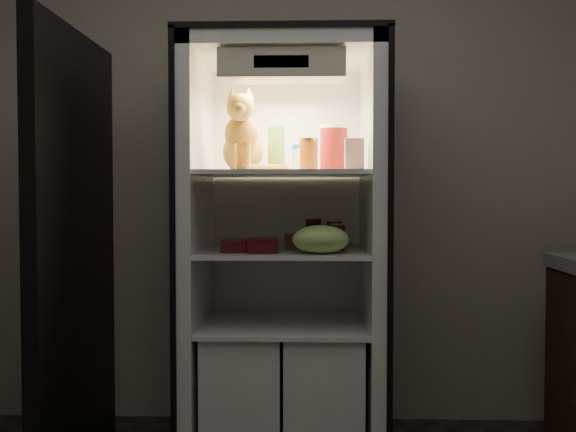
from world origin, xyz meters
The scene contains 16 objects.
room_shell centered at (0.00, 0.00, 1.62)m, with size 3.60×3.60×3.60m.
refrigerator centered at (0.00, 1.38, 0.79)m, with size 0.90×0.72×1.88m.
fridge_door centered at (-0.85, 1.03, 0.91)m, with size 0.06×0.87×1.85m.
tabby_cat centered at (-0.19, 1.32, 1.43)m, with size 0.30×0.34×0.37m.
parmesan_shaker centered at (-0.04, 1.39, 1.39)m, with size 0.08×0.08×0.21m.
mayo_tub centered at (0.08, 1.43, 1.35)m, with size 0.09×0.09×0.13m.
salsa_jar centered at (0.11, 1.26, 1.36)m, with size 0.08×0.08×0.14m.
pepper_jar centered at (0.23, 1.40, 1.40)m, with size 0.13×0.13×0.22m.
cream_carton centered at (0.30, 1.16, 1.36)m, with size 0.08×0.08×0.13m, color white.
soda_can_a centered at (0.13, 1.45, 1.01)m, with size 0.07×0.07×0.14m.
soda_can_b centered at (0.23, 1.35, 1.01)m, with size 0.07×0.07×0.13m.
soda_can_c centered at (0.24, 1.28, 1.00)m, with size 0.06×0.06×0.12m.
condiment_jar centered at (0.03, 1.32, 0.98)m, with size 0.06×0.06×0.08m.
grape_bag centered at (0.16, 1.12, 1.00)m, with size 0.24×0.17×0.12m, color #7FB755.
berry_box_left centered at (-0.21, 1.17, 0.97)m, with size 0.11×0.11×0.05m, color #550E1A.
berry_box_right centered at (-0.08, 1.14, 0.97)m, with size 0.13×0.13×0.06m, color #550E1A.
Camera 1 is at (0.11, -1.56, 1.19)m, focal length 40.00 mm.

